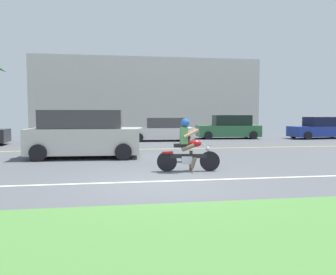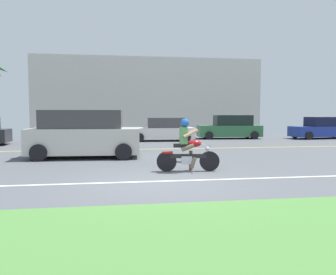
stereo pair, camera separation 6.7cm
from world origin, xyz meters
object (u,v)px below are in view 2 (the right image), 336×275
Objects in this scene: parked_car_3 at (230,128)px; parked_car_1 at (84,130)px; motorcyclist at (188,149)px; parked_car_4 at (323,128)px; suv_nearby at (84,134)px; parked_car_2 at (163,130)px.

parked_car_1 is at bearing -175.68° from parked_car_3.
motorcyclist is 16.83m from parked_car_4.
parked_car_1 is 0.91× the size of parked_car_3.
parked_car_4 is (15.73, 7.79, -0.21)m from suv_nearby.
parked_car_1 is at bearing 179.46° from parked_car_4.
parked_car_3 is (4.95, 1.21, 0.07)m from parked_car_2.
suv_nearby is at bearing 132.91° from motorcyclist.
motorcyclist reaches higher than parked_car_2.
parked_car_4 is at bearing 26.34° from suv_nearby.
parked_car_2 is at bearing -178.53° from parked_car_4.
parked_car_2 is at bearing -5.06° from parked_car_1.
parked_car_4 is (16.64, -0.16, -0.03)m from parked_car_1.
parked_car_2 is 11.53m from parked_car_4.
suv_nearby is 17.56m from parked_car_4.
parked_car_2 is (0.72, 11.25, 0.02)m from motorcyclist.
motorcyclist reaches higher than parked_car_4.
parked_car_1 is at bearing 174.94° from parked_car_2.
motorcyclist is at bearing -47.09° from suv_nearby.
suv_nearby reaches higher than parked_car_2.
parked_car_3 is (9.17, 8.71, -0.16)m from suv_nearby.
suv_nearby is 1.01× the size of parked_car_4.
suv_nearby is 12.64m from parked_car_3.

